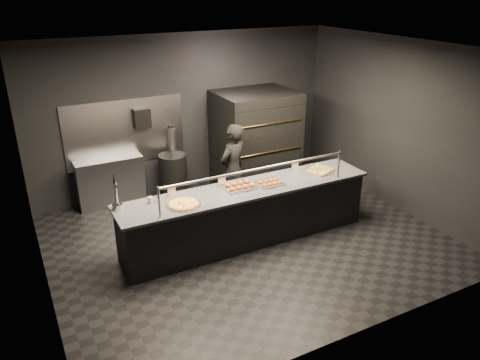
{
  "coord_description": "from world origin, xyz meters",
  "views": [
    {
      "loc": [
        -3.13,
        -5.75,
        3.87
      ],
      "look_at": [
        -0.02,
        0.2,
        0.98
      ],
      "focal_mm": 35.0,
      "sensor_mm": 36.0,
      "label": 1
    }
  ],
  "objects_px": {
    "service_counter": "(247,214)",
    "towel_dispenser": "(142,118)",
    "pizza_oven": "(255,139)",
    "slider_tray_b": "(270,183)",
    "worker": "(233,169)",
    "round_pizza": "(184,204)",
    "beer_tap": "(117,199)",
    "slider_tray_a": "(240,186)",
    "trash_bin": "(174,176)",
    "prep_shelf": "(111,182)",
    "square_pizza": "(320,170)",
    "fire_extinguisher": "(172,139)"
  },
  "relations": [
    {
      "from": "fire_extinguisher",
      "to": "slider_tray_b",
      "type": "bearing_deg",
      "value": -73.31
    },
    {
      "from": "slider_tray_a",
      "to": "trash_bin",
      "type": "height_order",
      "value": "slider_tray_a"
    },
    {
      "from": "towel_dispenser",
      "to": "worker",
      "type": "relative_size",
      "value": 0.21
    },
    {
      "from": "service_counter",
      "to": "trash_bin",
      "type": "xyz_separation_m",
      "value": [
        -0.47,
        2.08,
        -0.03
      ]
    },
    {
      "from": "towel_dispenser",
      "to": "round_pizza",
      "type": "bearing_deg",
      "value": -94.21
    },
    {
      "from": "pizza_oven",
      "to": "slider_tray_a",
      "type": "relative_size",
      "value": 3.75
    },
    {
      "from": "prep_shelf",
      "to": "slider_tray_a",
      "type": "xyz_separation_m",
      "value": [
        1.5,
        -2.25,
        0.5
      ]
    },
    {
      "from": "fire_extinguisher",
      "to": "worker",
      "type": "height_order",
      "value": "worker"
    },
    {
      "from": "service_counter",
      "to": "towel_dispenser",
      "type": "bearing_deg",
      "value": 110.63
    },
    {
      "from": "towel_dispenser",
      "to": "round_pizza",
      "type": "distance_m",
      "value": 2.57
    },
    {
      "from": "fire_extinguisher",
      "to": "slider_tray_b",
      "type": "relative_size",
      "value": 1.18
    },
    {
      "from": "round_pizza",
      "to": "service_counter",
      "type": "bearing_deg",
      "value": 5.36
    },
    {
      "from": "service_counter",
      "to": "round_pizza",
      "type": "height_order",
      "value": "service_counter"
    },
    {
      "from": "service_counter",
      "to": "round_pizza",
      "type": "xyz_separation_m",
      "value": [
        -1.08,
        -0.1,
        0.47
      ]
    },
    {
      "from": "service_counter",
      "to": "round_pizza",
      "type": "bearing_deg",
      "value": -174.64
    },
    {
      "from": "pizza_oven",
      "to": "slider_tray_b",
      "type": "bearing_deg",
      "value": -112.85
    },
    {
      "from": "service_counter",
      "to": "worker",
      "type": "height_order",
      "value": "worker"
    },
    {
      "from": "pizza_oven",
      "to": "slider_tray_a",
      "type": "distance_m",
      "value": 2.25
    },
    {
      "from": "beer_tap",
      "to": "square_pizza",
      "type": "bearing_deg",
      "value": -2.66
    },
    {
      "from": "towel_dispenser",
      "to": "slider_tray_a",
      "type": "bearing_deg",
      "value": -71.01
    },
    {
      "from": "towel_dispenser",
      "to": "worker",
      "type": "height_order",
      "value": "towel_dispenser"
    },
    {
      "from": "pizza_oven",
      "to": "fire_extinguisher",
      "type": "distance_m",
      "value": 1.63
    },
    {
      "from": "slider_tray_a",
      "to": "round_pizza",
      "type": "bearing_deg",
      "value": -170.29
    },
    {
      "from": "beer_tap",
      "to": "trash_bin",
      "type": "height_order",
      "value": "beer_tap"
    },
    {
      "from": "service_counter",
      "to": "slider_tray_b",
      "type": "height_order",
      "value": "service_counter"
    },
    {
      "from": "prep_shelf",
      "to": "slider_tray_a",
      "type": "relative_size",
      "value": 2.36
    },
    {
      "from": "towel_dispenser",
      "to": "square_pizza",
      "type": "xyz_separation_m",
      "value": [
        2.3,
        -2.35,
        -0.61
      ]
    },
    {
      "from": "fire_extinguisher",
      "to": "trash_bin",
      "type": "xyz_separation_m",
      "value": [
        -0.12,
        -0.32,
        -0.63
      ]
    },
    {
      "from": "beer_tap",
      "to": "square_pizza",
      "type": "height_order",
      "value": "beer_tap"
    },
    {
      "from": "towel_dispenser",
      "to": "square_pizza",
      "type": "relative_size",
      "value": 0.71
    },
    {
      "from": "beer_tap",
      "to": "worker",
      "type": "distance_m",
      "value": 2.36
    },
    {
      "from": "service_counter",
      "to": "slider_tray_a",
      "type": "distance_m",
      "value": 0.5
    },
    {
      "from": "prep_shelf",
      "to": "pizza_oven",
      "type": "bearing_deg",
      "value": -8.54
    },
    {
      "from": "slider_tray_b",
      "to": "worker",
      "type": "distance_m",
      "value": 1.06
    },
    {
      "from": "prep_shelf",
      "to": "slider_tray_b",
      "type": "distance_m",
      "value": 3.12
    },
    {
      "from": "pizza_oven",
      "to": "round_pizza",
      "type": "xyz_separation_m",
      "value": [
        -2.28,
        -2.0,
        -0.03
      ]
    },
    {
      "from": "slider_tray_b",
      "to": "fire_extinguisher",
      "type": "bearing_deg",
      "value": 106.69
    },
    {
      "from": "trash_bin",
      "to": "worker",
      "type": "height_order",
      "value": "worker"
    },
    {
      "from": "round_pizza",
      "to": "trash_bin",
      "type": "relative_size",
      "value": 0.57
    },
    {
      "from": "slider_tray_a",
      "to": "fire_extinguisher",
      "type": "bearing_deg",
      "value": 96.11
    },
    {
      "from": "pizza_oven",
      "to": "beer_tap",
      "type": "height_order",
      "value": "pizza_oven"
    },
    {
      "from": "service_counter",
      "to": "slider_tray_a",
      "type": "bearing_deg",
      "value": 146.45
    },
    {
      "from": "pizza_oven",
      "to": "worker",
      "type": "bearing_deg",
      "value": -136.62
    },
    {
      "from": "service_counter",
      "to": "towel_dispenser",
      "type": "height_order",
      "value": "towel_dispenser"
    },
    {
      "from": "beer_tap",
      "to": "slider_tray_a",
      "type": "height_order",
      "value": "beer_tap"
    },
    {
      "from": "prep_shelf",
      "to": "worker",
      "type": "xyz_separation_m",
      "value": [
        1.85,
        -1.31,
        0.37
      ]
    },
    {
      "from": "service_counter",
      "to": "pizza_oven",
      "type": "bearing_deg",
      "value": 57.73
    },
    {
      "from": "square_pizza",
      "to": "service_counter",
      "type": "bearing_deg",
      "value": -178.2
    },
    {
      "from": "round_pizza",
      "to": "trash_bin",
      "type": "height_order",
      "value": "round_pizza"
    },
    {
      "from": "slider_tray_a",
      "to": "slider_tray_b",
      "type": "height_order",
      "value": "slider_tray_a"
    }
  ]
}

